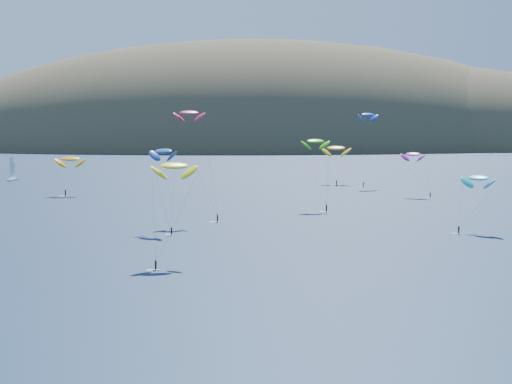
{
  "coord_description": "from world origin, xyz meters",
  "views": [
    {
      "loc": [
        -17.92,
        -70.58,
        24.66
      ],
      "look_at": [
        -9.38,
        80.0,
        9.0
      ],
      "focal_mm": 50.0,
      "sensor_mm": 36.0,
      "label": 1
    }
  ],
  "objects": [
    {
      "name": "kitesurfer_3",
      "position": [
        9.5,
        124.14,
        18.34
      ],
      "size": [
        8.05,
        12.26,
        20.52
      ],
      "rotation": [
        0.0,
        0.0,
        0.16
      ],
      "color": "yellow",
      "rests_on": "ground"
    },
    {
      "name": "kitesurfer_1",
      "position": [
        -64.76,
        161.79,
        11.6
      ],
      "size": [
        9.46,
        6.87,
        14.23
      ],
      "rotation": [
        0.0,
        0.0,
        -0.03
      ],
      "color": "yellow",
      "rests_on": "ground"
    },
    {
      "name": "kitesurfer_10",
      "position": [
        -29.58,
        88.39,
        17.34
      ],
      "size": [
        7.96,
        13.52,
        19.47
      ],
      "rotation": [
        0.0,
        0.0,
        -0.69
      ],
      "color": "yellow",
      "rests_on": "ground"
    },
    {
      "name": "ground",
      "position": [
        0.0,
        0.0,
        0.0
      ],
      "size": [
        2800.0,
        2800.0,
        0.0
      ],
      "primitive_type": "plane",
      "color": "black",
      "rests_on": "ground"
    },
    {
      "name": "kitesurfer_6",
      "position": [
        44.85,
        152.69,
        13.26
      ],
      "size": [
        8.67,
        10.72,
        15.41
      ],
      "rotation": [
        0.0,
        0.0,
        -0.58
      ],
      "color": "yellow",
      "rests_on": "ground"
    },
    {
      "name": "kitesurfer_11",
      "position": [
        27.71,
        197.38,
        13.39
      ],
      "size": [
        11.57,
        15.84,
        16.38
      ],
      "rotation": [
        0.0,
        0.0,
        -0.25
      ],
      "color": "yellow",
      "rests_on": "ground"
    },
    {
      "name": "kitesurfer_9",
      "position": [
        -24.28,
        104.54,
        25.9
      ],
      "size": [
        11.27,
        9.03,
        28.03
      ],
      "rotation": [
        0.0,
        0.0,
        0.11
      ],
      "color": "yellow",
      "rests_on": "ground"
    },
    {
      "name": "island",
      "position": [
        39.4,
        562.36,
        -10.74
      ],
      "size": [
        730.0,
        300.0,
        210.0
      ],
      "color": "#3D3526",
      "rests_on": "ground"
    },
    {
      "name": "kitesurfer_5",
      "position": [
        39.64,
        82.03,
        11.61
      ],
      "size": [
        10.32,
        9.78,
        13.8
      ],
      "rotation": [
        0.0,
        0.0,
        -0.84
      ],
      "color": "yellow",
      "rests_on": "ground"
    },
    {
      "name": "sailboat",
      "position": [
        -98.36,
        215.43,
        0.9
      ],
      "size": [
        8.53,
        7.32,
        10.37
      ],
      "rotation": [
        0.0,
        0.0,
        -0.16
      ],
      "color": "silver",
      "rests_on": "ground"
    },
    {
      "name": "kitesurfer_2",
      "position": [
        -25.15,
        54.11,
        16.37
      ],
      "size": [
        8.4,
        12.76,
        18.57
      ],
      "rotation": [
        0.0,
        0.0,
        0.24
      ],
      "color": "yellow",
      "rests_on": "ground"
    },
    {
      "name": "kitesurfer_4",
      "position": [
        37.73,
        187.84,
        25.95
      ],
      "size": [
        9.06,
        9.76,
        28.29
      ],
      "rotation": [
        0.0,
        0.0,
        0.42
      ],
      "color": "yellow",
      "rests_on": "ground"
    }
  ]
}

